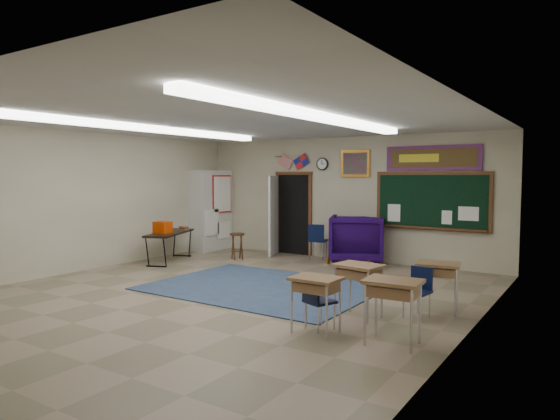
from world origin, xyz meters
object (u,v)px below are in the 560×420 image
Objects in this scene: folding_table at (170,245)px; student_desk_front_right at (438,285)px; student_desk_front_left at (359,288)px; wooden_stool at (237,246)px; wingback_armchair at (357,239)px.

student_desk_front_right is at bearing -30.47° from folding_table.
student_desk_front_left reaches higher than wooden_stool.
student_desk_front_left is 1.04× the size of student_desk_front_right.
student_desk_front_right reaches higher than wooden_stool.
student_desk_front_right is (0.88, 0.91, -0.01)m from student_desk_front_left.
folding_table is (-3.83, -2.30, -0.18)m from wingback_armchair.
wingback_armchair is 2.92m from wooden_stool.
student_desk_front_left is at bearing -144.83° from student_desk_front_right.
folding_table is 1.63m from wooden_stool.
student_desk_front_left is at bearing -33.18° from wooden_stool.
student_desk_front_right is 1.18× the size of wooden_stool.
folding_table is 2.81× the size of wooden_stool.
student_desk_front_left is at bearing 92.48° from wingback_armchair.
wooden_stool is (-2.66, -1.18, -0.24)m from wingback_armchair.
wingback_armchair is 4.47m from folding_table.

